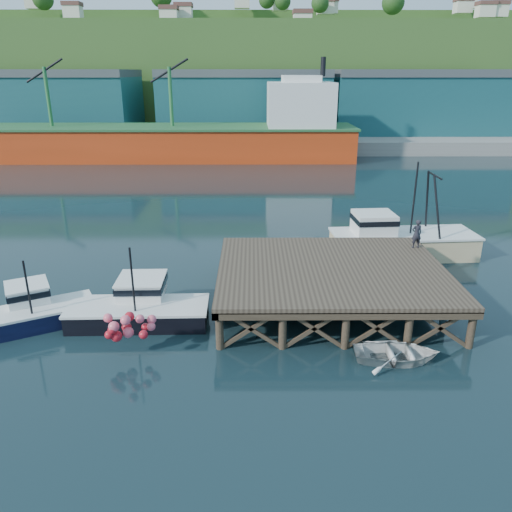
{
  "coord_description": "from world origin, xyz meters",
  "views": [
    {
      "loc": [
        1.3,
        -24.6,
        11.88
      ],
      "look_at": [
        1.5,
        2.0,
        2.02
      ],
      "focal_mm": 35.0,
      "sensor_mm": 36.0,
      "label": 1
    }
  ],
  "objects_px": {
    "dinghy": "(397,353)",
    "dockworker": "(417,234)",
    "boat_black": "(140,306)",
    "boat_navy": "(31,311)",
    "trawler": "(400,237)"
  },
  "relations": [
    {
      "from": "dinghy",
      "to": "dockworker",
      "type": "bearing_deg",
      "value": -18.4
    },
    {
      "from": "trawler",
      "to": "dockworker",
      "type": "xyz_separation_m",
      "value": [
        -0.42,
        -4.32,
        1.65
      ]
    },
    {
      "from": "dockworker",
      "to": "trawler",
      "type": "bearing_deg",
      "value": -106.09
    },
    {
      "from": "boat_navy",
      "to": "dinghy",
      "type": "distance_m",
      "value": 17.61
    },
    {
      "from": "boat_navy",
      "to": "dinghy",
      "type": "height_order",
      "value": "boat_navy"
    },
    {
      "from": "boat_navy",
      "to": "dockworker",
      "type": "bearing_deg",
      "value": -12.82
    },
    {
      "from": "boat_navy",
      "to": "boat_black",
      "type": "distance_m",
      "value": 5.31
    },
    {
      "from": "boat_navy",
      "to": "dockworker",
      "type": "distance_m",
      "value": 21.4
    },
    {
      "from": "boat_black",
      "to": "trawler",
      "type": "distance_m",
      "value": 18.3
    },
    {
      "from": "dinghy",
      "to": "dockworker",
      "type": "relative_size",
      "value": 2.18
    },
    {
      "from": "boat_black",
      "to": "dinghy",
      "type": "xyz_separation_m",
      "value": [
        11.97,
        -3.86,
        -0.4
      ]
    },
    {
      "from": "boat_navy",
      "to": "trawler",
      "type": "relative_size",
      "value": 0.63
    },
    {
      "from": "dinghy",
      "to": "boat_navy",
      "type": "bearing_deg",
      "value": 80.71
    },
    {
      "from": "boat_black",
      "to": "dinghy",
      "type": "distance_m",
      "value": 12.58
    },
    {
      "from": "boat_black",
      "to": "dockworker",
      "type": "distance_m",
      "value": 16.25
    }
  ]
}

